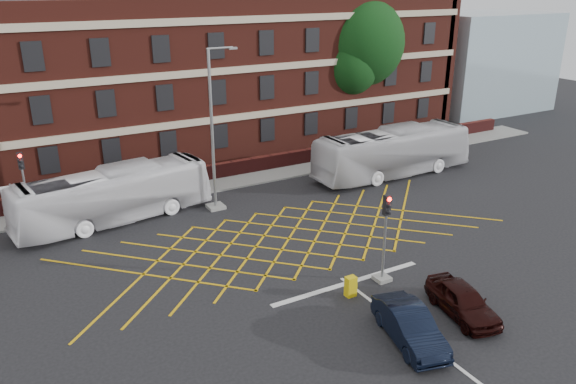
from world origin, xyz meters
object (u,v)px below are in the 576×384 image
utility_cabinet (351,286)px  car_maroon (463,301)px  street_lamp (214,156)px  deciduous_tree (358,49)px  direction_signs (12,198)px  traffic_light_far (27,195)px  bus_left (113,195)px  car_navy (410,326)px  traffic_light_near (384,246)px  bus_right (393,152)px

utility_cabinet → car_maroon: bearing=-47.9°
street_lamp → deciduous_tree: bearing=29.4°
utility_cabinet → direction_signs: bearing=126.1°
car_maroon → utility_cabinet: car_maroon is taller
traffic_light_far → bus_left: bearing=-23.9°
car_navy → street_lamp: (-1.20, 16.30, 2.69)m
car_maroon → utility_cabinet: 4.75m
car_maroon → deciduous_tree: bearing=74.3°
direction_signs → utility_cabinet: size_ratio=2.34×
traffic_light_far → street_lamp: (10.23, -3.05, 1.61)m
utility_cabinet → car_navy: bearing=-89.6°
traffic_light_near → direction_signs: 21.56m
bus_right → traffic_light_far: (-23.63, 3.44, 0.06)m
bus_right → traffic_light_far: traffic_light_far is taller
bus_right → utility_cabinet: 17.22m
utility_cabinet → deciduous_tree: bearing=53.8°
bus_left → car_navy: bus_left is taller
bus_right → utility_cabinet: (-12.23, -12.06, -1.23)m
deciduous_tree → direction_signs: deciduous_tree is taller
traffic_light_far → utility_cabinet: 19.29m
street_lamp → traffic_light_far: bearing=163.4°
bus_left → car_maroon: size_ratio=2.89×
traffic_light_far → car_maroon: bearing=-52.5°
car_navy → street_lamp: 16.57m
street_lamp → utility_cabinet: bearing=-84.6°
car_maroon → street_lamp: street_lamp is taller
deciduous_tree → traffic_light_far: 29.19m
bus_right → traffic_light_near: 15.46m
direction_signs → bus_left: bearing=-30.9°
direction_signs → utility_cabinet: direction_signs is taller
traffic_light_near → street_lamp: 12.60m
bus_left → traffic_light_near: bearing=-153.3°
street_lamp → direction_signs: (-10.94, 4.15, -2.00)m
car_maroon → utility_cabinet: (-3.18, 3.52, -0.20)m
bus_left → direction_signs: bus_left is taller
traffic_light_far → direction_signs: bearing=122.7°
car_navy → traffic_light_far: size_ratio=0.98×
utility_cabinet → street_lamp: bearing=95.4°
street_lamp → utility_cabinet: 12.85m
car_navy → deciduous_tree: 31.63m
car_maroon → deciduous_tree: size_ratio=0.32×
bus_left → car_navy: size_ratio=2.72×
bus_right → direction_signs: bearing=79.3°
traffic_light_near → street_lamp: (-3.27, 12.07, 1.61)m
bus_right → car_maroon: (-9.04, -15.58, -1.03)m
bus_left → car_maroon: bus_left is taller
bus_right → deciduous_tree: size_ratio=1.01×
traffic_light_near → direction_signs: size_ratio=1.94×
bus_left → traffic_light_near: traffic_light_near is taller
deciduous_tree → utility_cabinet: (-16.37, -22.34, -7.16)m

